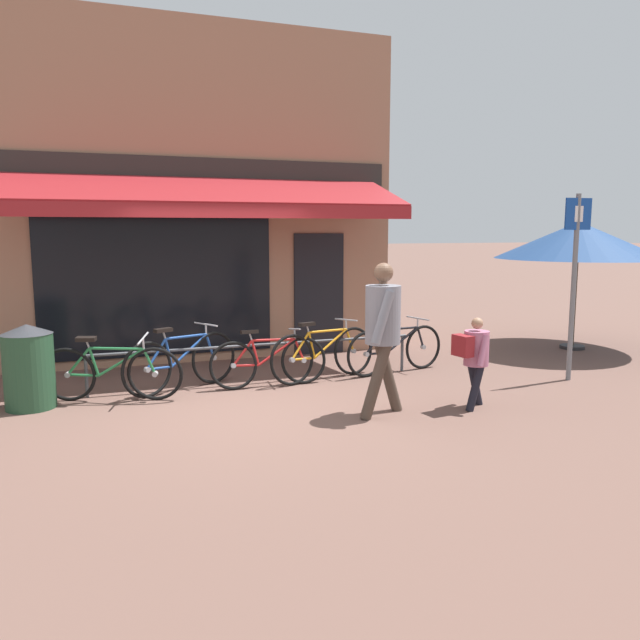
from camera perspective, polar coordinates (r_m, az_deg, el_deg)
ground_plane at (r=7.80m, az=-6.92°, el=-7.90°), size 160.00×160.00×0.00m
shop_front at (r=11.80m, az=-11.91°, el=10.80°), size 6.62×4.49×5.45m
bike_rack_rail at (r=8.86m, az=-5.73°, el=-2.67°), size 4.66×0.04×0.57m
bicycle_green at (r=8.33m, az=-18.57°, el=-4.55°), size 1.75×0.77×0.86m
bicycle_blue at (r=8.65m, az=-12.55°, el=-3.73°), size 1.63×0.87×0.88m
bicycle_red at (r=8.69m, az=-4.72°, el=-3.76°), size 1.67×0.52×0.83m
bicycle_orange at (r=9.03m, az=0.32°, el=-3.07°), size 1.78×0.70×0.87m
bicycle_black at (r=9.53m, az=6.90°, el=-2.62°), size 1.75×0.55×0.83m
pedestrian_adult at (r=7.24m, az=5.76°, el=-0.26°), size 0.64×0.67×1.81m
pedestrian_child at (r=7.77m, az=13.93°, el=-2.93°), size 0.50×0.53×1.13m
litter_bin at (r=8.37m, az=-25.08°, el=-3.85°), size 0.60×0.60×1.04m
parking_sign at (r=9.56m, az=22.26°, el=4.38°), size 0.44×0.07×2.66m
cafe_parasol at (r=12.17m, az=22.55°, el=6.74°), size 2.92×2.92×2.31m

